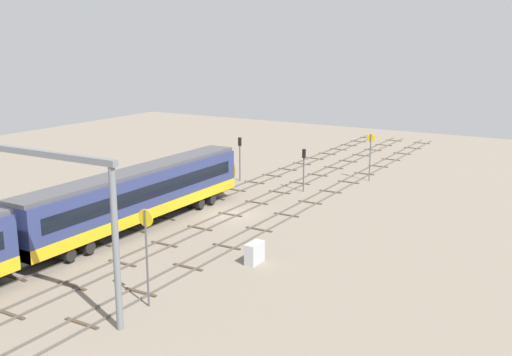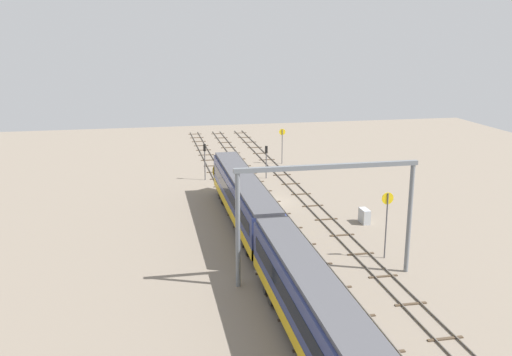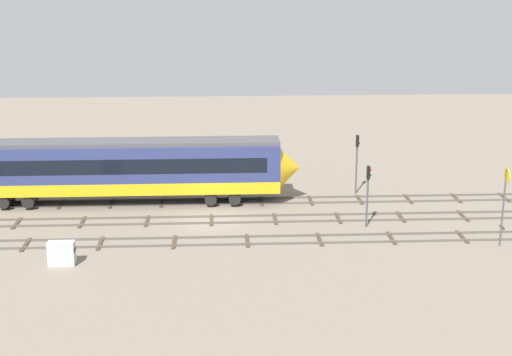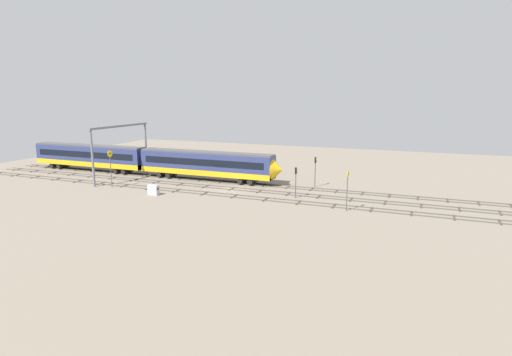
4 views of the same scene
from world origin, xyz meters
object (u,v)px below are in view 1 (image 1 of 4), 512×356
(overhead_gantry, at_px, (23,193))
(relay_cabinet, at_px, (255,253))
(speed_sign_near_foreground, at_px, (370,150))
(signal_light_trackside_departure, at_px, (304,164))
(speed_sign_mid_trackside, at_px, (146,243))
(train, at_px, (17,237))
(signal_light_trackside_approach, at_px, (240,153))

(overhead_gantry, bearing_deg, relay_cabinet, -34.07)
(overhead_gantry, xyz_separation_m, speed_sign_near_foreground, (39.56, -6.30, -3.22))
(speed_sign_near_foreground, height_order, signal_light_trackside_departure, speed_sign_near_foreground)
(speed_sign_near_foreground, bearing_deg, relay_cabinet, -176.25)
(speed_sign_mid_trackside, bearing_deg, overhead_gantry, 115.22)
(speed_sign_near_foreground, height_order, speed_sign_mid_trackside, speed_sign_mid_trackside)
(train, xyz_separation_m, relay_cabinet, (9.73, -12.09, -1.92))
(signal_light_trackside_departure, distance_m, relay_cabinet, 20.66)
(speed_sign_mid_trackside, bearing_deg, speed_sign_near_foreground, 0.05)
(signal_light_trackside_approach, relative_size, signal_light_trackside_departure, 1.09)
(speed_sign_mid_trackside, height_order, signal_light_trackside_approach, speed_sign_mid_trackside)
(speed_sign_near_foreground, relative_size, signal_light_trackside_approach, 1.09)
(train, relative_size, speed_sign_mid_trackside, 8.63)
(signal_light_trackside_approach, xyz_separation_m, signal_light_trackside_departure, (-0.74, -8.04, -0.24))
(overhead_gantry, distance_m, relay_cabinet, 15.61)
(signal_light_trackside_departure, bearing_deg, overhead_gantry, 176.03)
(train, distance_m, relay_cabinet, 15.64)
(overhead_gantry, xyz_separation_m, signal_light_trackside_departure, (31.67, -2.20, -3.73))
(speed_sign_mid_trackside, distance_m, relay_cabinet, 9.69)
(signal_light_trackside_approach, height_order, relay_cabinet, signal_light_trackside_approach)
(train, xyz_separation_m, signal_light_trackside_approach, (30.15, 1.85, 0.45))
(train, xyz_separation_m, speed_sign_mid_trackside, (0.73, -10.32, 1.20))
(overhead_gantry, bearing_deg, signal_light_trackside_approach, 10.21)
(relay_cabinet, bearing_deg, train, 128.82)
(speed_sign_mid_trackside, xyz_separation_m, relay_cabinet, (9.00, -1.77, -3.12))
(train, distance_m, speed_sign_near_foreground, 38.70)
(train, bearing_deg, overhead_gantry, -119.51)
(speed_sign_near_foreground, xyz_separation_m, signal_light_trackside_departure, (-7.89, 4.10, -0.51))
(speed_sign_mid_trackside, bearing_deg, signal_light_trackside_departure, 8.20)
(train, xyz_separation_m, signal_light_trackside_departure, (29.41, -6.18, 0.21))
(signal_light_trackside_approach, bearing_deg, relay_cabinet, -145.67)
(speed_sign_near_foreground, relative_size, relay_cabinet, 3.22)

